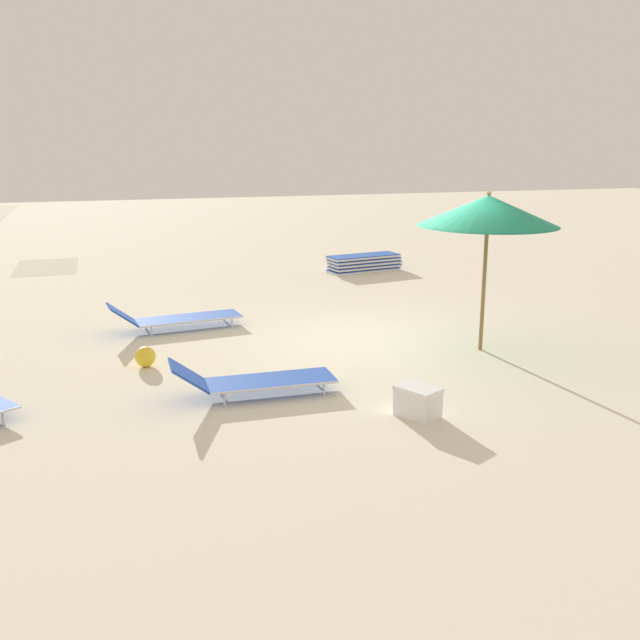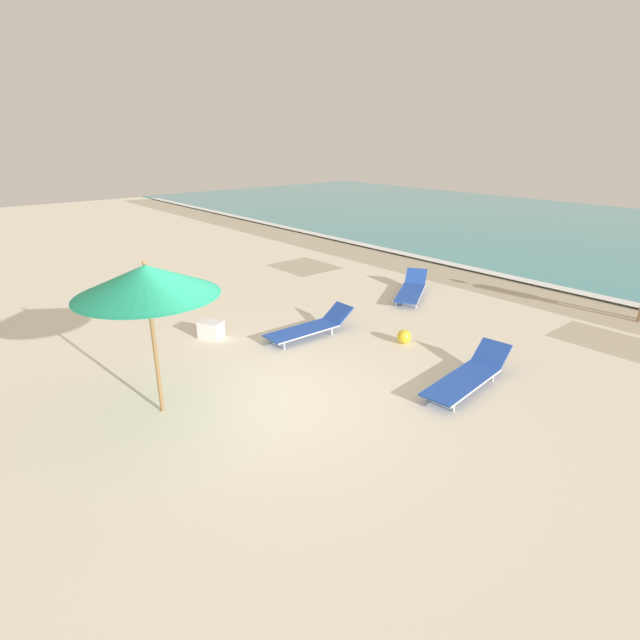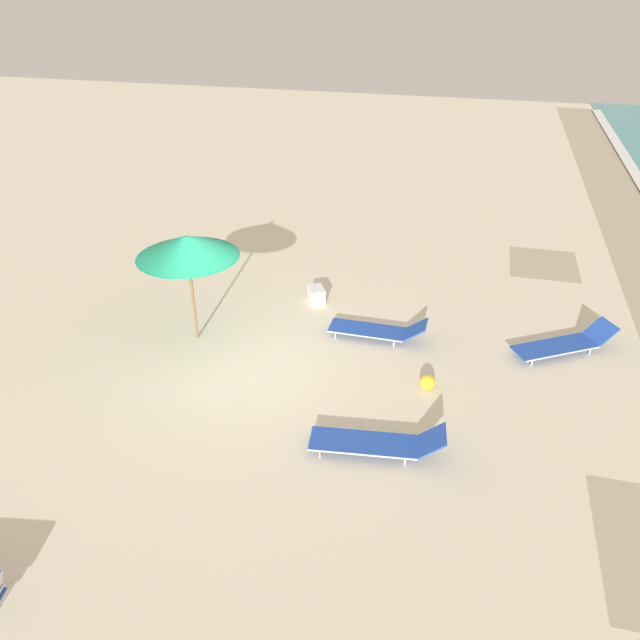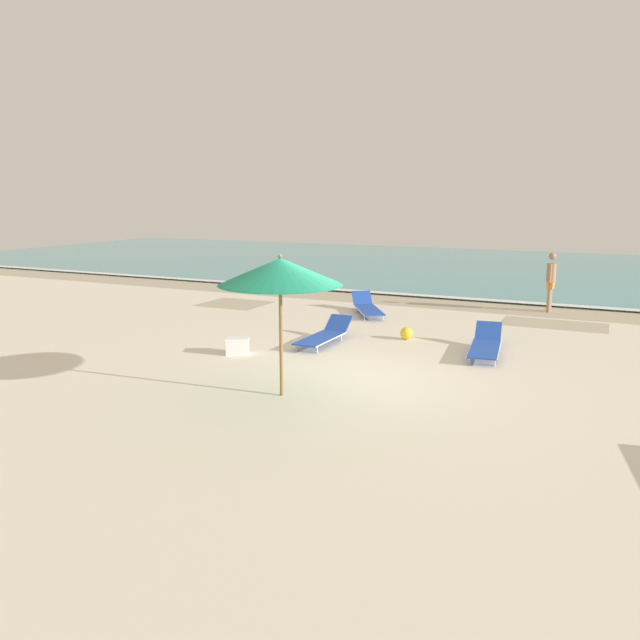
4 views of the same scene
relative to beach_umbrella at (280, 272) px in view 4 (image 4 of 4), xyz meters
name	(u,v)px [view 4 (image 4 of 4)]	position (x,y,z in m)	size (l,w,h in m)	color
ground_plane	(345,386)	(0.68, 1.20, -2.24)	(60.00, 60.00, 0.16)	beige
ocean_water	(511,269)	(0.68, 21.25, -2.13)	(60.00, 19.99, 0.07)	teal
beach_umbrella	(280,272)	(0.00, 0.00, 0.00)	(2.11, 2.11, 2.46)	olive
sun_lounger_under_umbrella	(324,335)	(-0.96, 3.82, -1.95)	(0.66, 2.11, 0.51)	blue
sun_lounger_beside_umbrella	(367,307)	(-1.37, 7.70, -1.95)	(1.69, 2.21, 0.53)	blue
sun_lounger_near_water_left	(485,345)	(2.65, 4.43, -1.95)	(0.86, 2.30, 0.52)	blue
beachgoer_wading_adult	(551,278)	(3.40, 10.40, -1.16)	(0.27, 0.45, 1.76)	#A37A5B
beach_ball	(406,333)	(0.65, 5.07, -2.01)	(0.30, 0.30, 0.30)	yellow
cooler_box	(237,346)	(-2.25, 2.10, -1.97)	(0.61, 0.55, 0.37)	white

